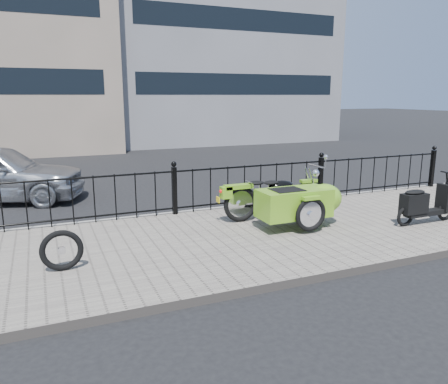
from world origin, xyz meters
name	(u,v)px	position (x,y,z in m)	size (l,w,h in m)	color
ground	(196,238)	(0.00, 0.00, 0.00)	(120.00, 120.00, 0.00)	black
sidewalk	(206,244)	(0.00, -0.50, 0.06)	(30.00, 3.80, 0.12)	#6D655C
curb	(173,215)	(0.00, 1.44, 0.06)	(30.00, 0.10, 0.12)	gray
iron_fence	(174,191)	(0.00, 1.30, 0.59)	(14.11, 0.11, 1.08)	black
building_grey	(212,2)	(7.00, 16.99, 7.50)	(12.00, 8.01, 15.00)	gray
motorcycle_sidecar	(298,200)	(1.87, -0.33, 0.59)	(2.28, 1.48, 0.98)	black
scooter	(423,205)	(4.05, -1.16, 0.48)	(1.39, 0.40, 0.94)	black
spare_tire	(62,250)	(-2.26, -0.92, 0.41)	(0.58, 0.58, 0.08)	black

